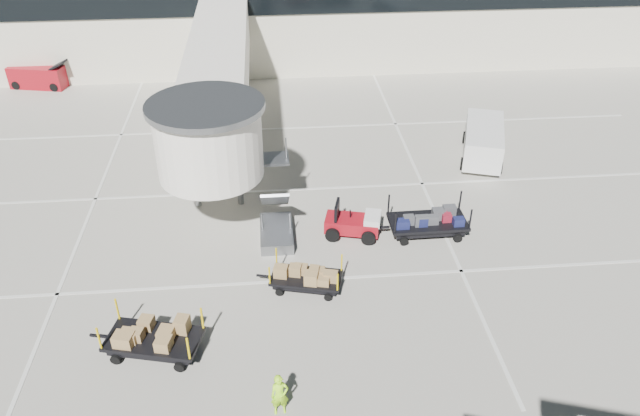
# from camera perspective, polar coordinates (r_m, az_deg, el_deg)

# --- Properties ---
(ground) EXTENTS (140.00, 140.00, 0.00)m
(ground) POSITION_cam_1_polar(r_m,az_deg,el_deg) (23.54, -0.13, -9.65)
(ground) COLOR #B7B4A4
(ground) RESTS_ON ground
(lane_markings) EXTENTS (40.00, 30.00, 0.02)m
(lane_markings) POSITION_cam_1_polar(r_m,az_deg,el_deg) (31.02, -2.87, 1.99)
(lane_markings) COLOR silver
(lane_markings) RESTS_ON ground
(jet_bridge) EXTENTS (5.70, 20.40, 6.03)m
(jet_bridge) POSITION_cam_1_polar(r_m,az_deg,el_deg) (31.85, -9.40, 11.02)
(jet_bridge) COLOR white
(jet_bridge) RESTS_ON ground
(baggage_tug) EXTENTS (2.59, 2.00, 1.56)m
(baggage_tug) POSITION_cam_1_polar(r_m,az_deg,el_deg) (27.26, 3.10, -1.43)
(baggage_tug) COLOR maroon
(baggage_tug) RESTS_ON ground
(suitcase_cart) EXTENTS (4.17, 1.72, 1.63)m
(suitcase_cart) POSITION_cam_1_polar(r_m,az_deg,el_deg) (27.69, 9.80, -1.25)
(suitcase_cart) COLOR black
(suitcase_cart) RESTS_ON ground
(box_cart_near) EXTENTS (3.42, 1.98, 1.31)m
(box_cart_near) POSITION_cam_1_polar(r_m,az_deg,el_deg) (24.31, -1.34, -6.30)
(box_cart_near) COLOR black
(box_cart_near) RESTS_ON ground
(box_cart_far) EXTENTS (4.04, 2.33, 1.55)m
(box_cart_far) POSITION_cam_1_polar(r_m,az_deg,el_deg) (22.43, -14.89, -11.54)
(box_cart_far) COLOR black
(box_cart_far) RESTS_ON ground
(ground_worker) EXTENTS (0.60, 0.44, 1.54)m
(ground_worker) POSITION_cam_1_polar(r_m,az_deg,el_deg) (19.92, -3.71, -16.68)
(ground_worker) COLOR #A8FF1A
(ground_worker) RESTS_ON ground
(minivan) EXTENTS (3.28, 5.07, 1.79)m
(minivan) POSITION_cam_1_polar(r_m,az_deg,el_deg) (34.39, 14.73, 6.18)
(minivan) COLOR silver
(minivan) RESTS_ON ground
(belt_loader) EXTENTS (4.11, 2.28, 1.88)m
(belt_loader) POSITION_cam_1_polar(r_m,az_deg,el_deg) (46.52, -24.28, 10.92)
(belt_loader) COLOR maroon
(belt_loader) RESTS_ON ground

